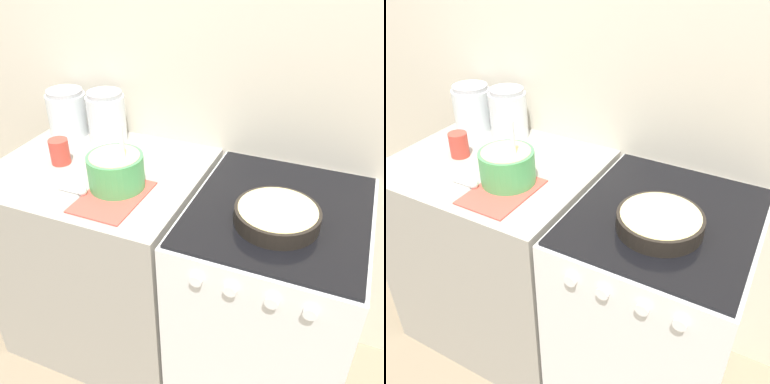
{
  "view_description": "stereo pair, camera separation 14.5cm",
  "coord_description": "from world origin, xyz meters",
  "views": [
    {
      "loc": [
        0.49,
        -0.88,
        1.76
      ],
      "look_at": [
        0.03,
        0.25,
        0.97
      ],
      "focal_mm": 40.0,
      "sensor_mm": 36.0,
      "label": 1
    },
    {
      "loc": [
        0.62,
        -0.81,
        1.76
      ],
      "look_at": [
        0.03,
        0.25,
        0.97
      ],
      "focal_mm": 40.0,
      "sensor_mm": 36.0,
      "label": 2
    }
  ],
  "objects": [
    {
      "name": "measuring_spoon",
      "position": [
        -0.36,
        0.16,
        0.94
      ],
      "size": [
        0.12,
        0.04,
        0.04
      ],
      "color": "white",
      "rests_on": "countertop_cabinet"
    },
    {
      "name": "countertop_cabinet",
      "position": [
        -0.41,
        0.35,
        0.46
      ],
      "size": [
        0.82,
        0.69,
        0.92
      ],
      "color": "#9E998E",
      "rests_on": "ground_plane"
    },
    {
      "name": "storage_jar_left",
      "position": [
        -0.7,
        0.58,
        1.01
      ],
      "size": [
        0.17,
        0.17,
        0.2
      ],
      "color": "silver",
      "rests_on": "countertop_cabinet"
    },
    {
      "name": "baking_pan",
      "position": [
        0.33,
        0.25,
        0.95
      ],
      "size": [
        0.28,
        0.28,
        0.06
      ],
      "color": "black",
      "rests_on": "stove"
    },
    {
      "name": "mixing_bowl",
      "position": [
        -0.26,
        0.25,
        1.0
      ],
      "size": [
        0.2,
        0.2,
        0.26
      ],
      "color": "#4CA559",
      "rests_on": "countertop_cabinet"
    },
    {
      "name": "recipe_page",
      "position": [
        -0.24,
        0.19,
        0.92
      ],
      "size": [
        0.21,
        0.29,
        0.01
      ],
      "color": "#CC4C3F",
      "rests_on": "countertop_cabinet"
    },
    {
      "name": "tin_can",
      "position": [
        -0.57,
        0.33,
        0.97
      ],
      "size": [
        0.08,
        0.08,
        0.1
      ],
      "color": "#CC3F33",
      "rests_on": "countertop_cabinet"
    },
    {
      "name": "stove",
      "position": [
        0.32,
        0.35,
        0.46
      ],
      "size": [
        0.62,
        0.71,
        0.92
      ],
      "color": "silver",
      "rests_on": "ground_plane"
    },
    {
      "name": "wall_back",
      "position": [
        0.0,
        0.72,
        1.2
      ],
      "size": [
        4.64,
        0.05,
        2.4
      ],
      "color": "beige",
      "rests_on": "ground_plane"
    },
    {
      "name": "storage_jar_middle",
      "position": [
        -0.5,
        0.58,
        1.01
      ],
      "size": [
        0.16,
        0.16,
        0.22
      ],
      "color": "silver",
      "rests_on": "countertop_cabinet"
    }
  ]
}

